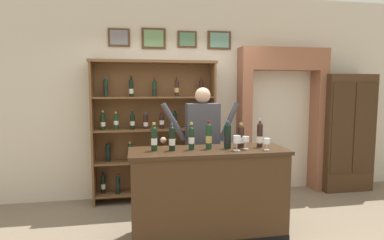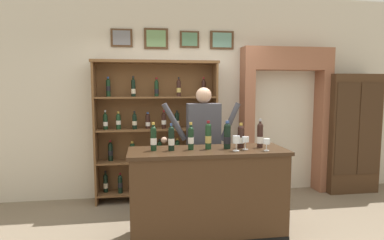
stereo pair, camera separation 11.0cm
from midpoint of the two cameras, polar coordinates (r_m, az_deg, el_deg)
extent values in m
cube|color=#7A6B56|center=(3.92, 1.65, -20.49)|extent=(14.00, 14.00, 0.02)
cube|color=beige|center=(5.11, -1.54, 4.28)|extent=(12.00, 0.16, 3.18)
cube|color=#4C331E|center=(5.04, -11.92, 14.26)|extent=(0.32, 0.02, 0.27)
cube|color=slate|center=(5.02, -11.93, 14.28)|extent=(0.26, 0.01, 0.21)
cube|color=#4C331E|center=(5.04, -5.83, 14.35)|extent=(0.37, 0.02, 0.31)
cube|color=#6A955E|center=(5.02, -5.82, 14.38)|extent=(0.29, 0.01, 0.25)
cube|color=#4C331E|center=(5.09, 0.19, 14.30)|extent=(0.30, 0.02, 0.25)
cube|color=#52805E|center=(5.08, 0.22, 14.32)|extent=(0.24, 0.01, 0.20)
cube|color=#4C331E|center=(5.19, 6.02, 14.09)|extent=(0.38, 0.02, 0.28)
cube|color=slate|center=(5.18, 6.06, 14.12)|extent=(0.30, 0.01, 0.23)
cube|color=brown|center=(4.87, -16.34, -2.24)|extent=(0.03, 0.33, 2.13)
cube|color=brown|center=(4.96, 4.74, -1.88)|extent=(0.03, 0.33, 2.13)
cube|color=brown|center=(4.99, -5.80, -1.84)|extent=(1.83, 0.02, 2.13)
cube|color=brown|center=(5.05, -5.59, -12.61)|extent=(1.77, 0.31, 0.03)
cylinder|color=black|center=(5.07, -14.65, -11.13)|extent=(0.07, 0.07, 0.24)
sphere|color=black|center=(5.03, -14.68, -9.76)|extent=(0.07, 0.07, 0.07)
cylinder|color=black|center=(5.02, -14.70, -9.36)|extent=(0.03, 0.03, 0.08)
cylinder|color=black|center=(5.01, -14.70, -9.01)|extent=(0.03, 0.03, 0.03)
cylinder|color=beige|center=(5.07, -14.64, -11.33)|extent=(0.07, 0.07, 0.08)
cylinder|color=black|center=(4.97, -12.14, -11.44)|extent=(0.07, 0.07, 0.23)
sphere|color=black|center=(4.94, -12.17, -10.10)|extent=(0.07, 0.07, 0.07)
cylinder|color=black|center=(4.93, -12.18, -9.74)|extent=(0.03, 0.03, 0.08)
cylinder|color=maroon|center=(4.92, -12.19, -9.43)|extent=(0.03, 0.03, 0.03)
cylinder|color=black|center=(4.97, -12.14, -11.33)|extent=(0.07, 0.07, 0.07)
cylinder|color=black|center=(4.99, -9.27, -11.29)|extent=(0.07, 0.07, 0.24)
sphere|color=black|center=(4.96, -9.29, -9.93)|extent=(0.07, 0.07, 0.07)
cylinder|color=black|center=(4.95, -9.30, -9.61)|extent=(0.03, 0.03, 0.07)
cylinder|color=maroon|center=(4.94, -9.30, -9.33)|extent=(0.03, 0.03, 0.03)
cylinder|color=black|center=(5.00, -9.26, -11.62)|extent=(0.07, 0.07, 0.08)
cylinder|color=black|center=(5.01, -7.08, -11.28)|extent=(0.07, 0.07, 0.22)
sphere|color=black|center=(4.98, -7.09, -9.99)|extent=(0.07, 0.07, 0.07)
cylinder|color=black|center=(4.97, -7.10, -9.70)|extent=(0.03, 0.03, 0.07)
cylinder|color=black|center=(4.97, -7.10, -9.44)|extent=(0.03, 0.03, 0.03)
cylinder|color=tan|center=(5.01, -7.07, -11.38)|extent=(0.07, 0.07, 0.07)
cylinder|color=#19381E|center=(5.04, -4.39, -11.09)|extent=(0.07, 0.07, 0.23)
sphere|color=#19381E|center=(5.00, -4.40, -9.75)|extent=(0.07, 0.07, 0.07)
cylinder|color=#19381E|center=(5.00, -4.40, -9.47)|extent=(0.03, 0.03, 0.06)
cylinder|color=maroon|center=(4.99, -4.41, -9.22)|extent=(0.04, 0.04, 0.03)
cylinder|color=silver|center=(5.05, -4.39, -11.33)|extent=(0.07, 0.07, 0.07)
cylinder|color=black|center=(5.06, -2.05, -10.97)|extent=(0.07, 0.07, 0.23)
sphere|color=black|center=(5.03, -2.06, -9.64)|extent=(0.07, 0.07, 0.07)
cylinder|color=black|center=(5.02, -2.06, -9.26)|extent=(0.03, 0.03, 0.08)
cylinder|color=navy|center=(5.01, -2.06, -8.94)|extent=(0.03, 0.03, 0.03)
cylinder|color=tan|center=(5.06, -2.05, -10.85)|extent=(0.07, 0.07, 0.08)
cylinder|color=black|center=(5.07, 0.54, -10.91)|extent=(0.07, 0.07, 0.24)
sphere|color=black|center=(5.04, 0.54, -9.55)|extent=(0.07, 0.07, 0.07)
cylinder|color=black|center=(5.03, 0.54, -9.30)|extent=(0.03, 0.03, 0.06)
cylinder|color=black|center=(5.03, 0.54, -9.11)|extent=(0.03, 0.03, 0.03)
cylinder|color=silver|center=(5.08, 0.54, -11.07)|extent=(0.07, 0.07, 0.08)
cylinder|color=#19381E|center=(5.09, 3.29, -10.85)|extent=(0.07, 0.07, 0.24)
sphere|color=#19381E|center=(5.05, 3.30, -9.49)|extent=(0.07, 0.07, 0.07)
cylinder|color=#19381E|center=(5.05, 3.30, -9.18)|extent=(0.03, 0.03, 0.07)
cylinder|color=navy|center=(5.04, 3.30, -8.92)|extent=(0.03, 0.03, 0.03)
cylinder|color=tan|center=(5.09, 3.29, -11.02)|extent=(0.07, 0.07, 0.08)
cube|color=brown|center=(4.91, -5.65, -7.26)|extent=(1.77, 0.31, 0.02)
cylinder|color=black|center=(4.93, -13.82, -5.81)|extent=(0.07, 0.07, 0.23)
sphere|color=black|center=(4.91, -13.85, -4.41)|extent=(0.07, 0.07, 0.07)
cylinder|color=black|center=(4.91, -13.86, -4.03)|extent=(0.03, 0.03, 0.08)
cylinder|color=maroon|center=(4.90, -13.87, -3.70)|extent=(0.03, 0.03, 0.03)
cylinder|color=black|center=(4.93, -13.82, -5.77)|extent=(0.07, 0.07, 0.08)
cylinder|color=black|center=(4.86, -10.02, -5.91)|extent=(0.07, 0.07, 0.23)
sphere|color=black|center=(4.84, -10.05, -4.48)|extent=(0.07, 0.07, 0.07)
cylinder|color=black|center=(4.83, -10.05, -4.20)|extent=(0.03, 0.03, 0.06)
cylinder|color=#B79338|center=(4.83, -10.06, -3.96)|extent=(0.04, 0.04, 0.03)
cylinder|color=black|center=(4.86, -10.02, -6.06)|extent=(0.07, 0.07, 0.07)
cylinder|color=black|center=(4.91, -5.21, -5.66)|extent=(0.07, 0.07, 0.24)
sphere|color=black|center=(4.89, -5.22, -4.20)|extent=(0.07, 0.07, 0.07)
cylinder|color=black|center=(4.88, -5.23, -3.88)|extent=(0.03, 0.03, 0.07)
cylinder|color=black|center=(4.88, -5.23, -3.61)|extent=(0.03, 0.03, 0.03)
cylinder|color=silver|center=(4.91, -5.21, -5.65)|extent=(0.07, 0.07, 0.08)
cylinder|color=#19381E|center=(4.94, -2.01, -5.58)|extent=(0.07, 0.07, 0.24)
sphere|color=#19381E|center=(4.91, -2.02, -4.13)|extent=(0.07, 0.07, 0.07)
cylinder|color=#19381E|center=(4.91, -2.02, -3.76)|extent=(0.03, 0.03, 0.08)
cylinder|color=#B79338|center=(4.90, -2.02, -3.43)|extent=(0.04, 0.04, 0.03)
cylinder|color=beige|center=(4.94, -2.01, -5.49)|extent=(0.07, 0.07, 0.08)
cylinder|color=black|center=(5.01, 2.14, -5.54)|extent=(0.07, 0.07, 0.22)
sphere|color=black|center=(4.98, 2.14, -4.21)|extent=(0.07, 0.07, 0.07)
cylinder|color=black|center=(4.98, 2.15, -3.83)|extent=(0.03, 0.03, 0.08)
cylinder|color=black|center=(4.97, 2.15, -3.49)|extent=(0.04, 0.04, 0.03)
cylinder|color=silver|center=(5.01, 2.14, -5.75)|extent=(0.07, 0.07, 0.07)
cube|color=brown|center=(4.83, -5.71, -1.66)|extent=(1.77, 0.31, 0.02)
cylinder|color=black|center=(4.83, -14.67, -0.49)|extent=(0.07, 0.07, 0.20)
sphere|color=black|center=(4.82, -14.70, 0.73)|extent=(0.07, 0.07, 0.07)
cylinder|color=black|center=(4.82, -14.72, 1.16)|extent=(0.03, 0.03, 0.08)
cylinder|color=#99999E|center=(4.82, -14.73, 1.55)|extent=(0.03, 0.03, 0.03)
cylinder|color=silver|center=(4.84, -14.67, -0.67)|extent=(0.07, 0.07, 0.06)
cylinder|color=#19381E|center=(4.81, -12.44, -0.52)|extent=(0.07, 0.07, 0.19)
sphere|color=#19381E|center=(4.80, -12.47, 0.68)|extent=(0.07, 0.07, 0.07)
cylinder|color=#19381E|center=(4.80, -12.48, 1.03)|extent=(0.03, 0.03, 0.07)
cylinder|color=#B79338|center=(4.79, -12.49, 1.34)|extent=(0.03, 0.03, 0.03)
cylinder|color=silver|center=(4.81, -12.45, -0.44)|extent=(0.07, 0.07, 0.06)
cylinder|color=black|center=(4.78, -9.63, -0.48)|extent=(0.07, 0.07, 0.19)
sphere|color=black|center=(4.77, -9.66, 0.74)|extent=(0.07, 0.07, 0.07)
cylinder|color=black|center=(4.77, -9.66, 1.13)|extent=(0.03, 0.03, 0.08)
cylinder|color=black|center=(4.77, -9.67, 1.47)|extent=(0.03, 0.03, 0.03)
cylinder|color=beige|center=(4.78, -9.63, -0.55)|extent=(0.07, 0.07, 0.06)
cylinder|color=black|center=(4.81, -7.29, -0.43)|extent=(0.07, 0.07, 0.19)
sphere|color=black|center=(4.80, -7.31, 0.76)|extent=(0.07, 0.07, 0.07)
cylinder|color=black|center=(4.80, -7.31, 1.01)|extent=(0.03, 0.03, 0.06)
cylinder|color=navy|center=(4.80, -7.32, 1.22)|extent=(0.04, 0.04, 0.03)
cylinder|color=silver|center=(4.82, -7.29, -0.73)|extent=(0.07, 0.07, 0.06)
cylinder|color=black|center=(4.81, -4.43, -0.34)|extent=(0.07, 0.07, 0.20)
sphere|color=black|center=(4.80, -4.44, 0.91)|extent=(0.07, 0.07, 0.07)
cylinder|color=black|center=(4.79, -4.45, 1.28)|extent=(0.03, 0.03, 0.07)
cylinder|color=maroon|center=(4.79, -4.45, 1.60)|extent=(0.03, 0.03, 0.03)
cylinder|color=silver|center=(4.81, -4.43, -0.40)|extent=(0.07, 0.07, 0.06)
cylinder|color=black|center=(4.88, -2.07, -0.22)|extent=(0.07, 0.07, 0.20)
sphere|color=black|center=(4.87, -2.07, 1.03)|extent=(0.07, 0.07, 0.07)
cylinder|color=black|center=(4.87, -2.07, 1.32)|extent=(0.03, 0.03, 0.06)
cylinder|color=black|center=(4.86, -2.07, 1.57)|extent=(0.03, 0.03, 0.03)
cylinder|color=beige|center=(4.88, -2.07, -0.50)|extent=(0.07, 0.07, 0.06)
cylinder|color=#19381E|center=(4.89, 0.71, -0.30)|extent=(0.07, 0.07, 0.18)
sphere|color=#19381E|center=(4.88, 0.71, 0.84)|extent=(0.07, 0.07, 0.07)
cylinder|color=#19381E|center=(4.88, 0.71, 1.25)|extent=(0.03, 0.03, 0.08)
cylinder|color=#B79338|center=(4.88, 0.71, 1.60)|extent=(0.03, 0.03, 0.03)
cylinder|color=beige|center=(4.89, 0.71, -0.39)|extent=(0.07, 0.07, 0.06)
cylinder|color=#19381E|center=(4.90, 3.20, -0.22)|extent=(0.07, 0.07, 0.20)
sphere|color=#19381E|center=(4.89, 3.21, 0.99)|extent=(0.07, 0.07, 0.07)
cylinder|color=#19381E|center=(4.89, 3.21, 1.41)|extent=(0.03, 0.03, 0.08)
cylinder|color=#B79338|center=(4.89, 3.21, 1.79)|extent=(0.03, 0.03, 0.03)
cylinder|color=silver|center=(4.91, 3.20, -0.37)|extent=(0.07, 0.07, 0.06)
cube|color=brown|center=(4.79, -5.77, 4.08)|extent=(1.77, 0.31, 0.02)
cylinder|color=black|center=(4.83, -14.19, 5.41)|extent=(0.06, 0.06, 0.22)
sphere|color=black|center=(4.83, -14.22, 6.78)|extent=(0.06, 0.06, 0.06)
cylinder|color=black|center=(4.83, -14.23, 7.11)|extent=(0.03, 0.03, 0.07)
cylinder|color=navy|center=(4.83, -14.24, 7.39)|extent=(0.03, 0.03, 0.03)
cylinder|color=black|center=(4.83, -14.19, 5.51)|extent=(0.07, 0.07, 0.07)
cylinder|color=black|center=(4.79, -9.85, 5.51)|extent=(0.06, 0.06, 0.22)
sphere|color=black|center=(4.79, -9.87, 6.90)|extent=(0.06, 0.06, 0.06)
cylinder|color=black|center=(4.79, -9.88, 7.31)|extent=(0.03, 0.03, 0.08)
cylinder|color=black|center=(4.79, -9.89, 7.66)|extent=(0.03, 0.03, 0.03)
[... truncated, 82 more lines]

